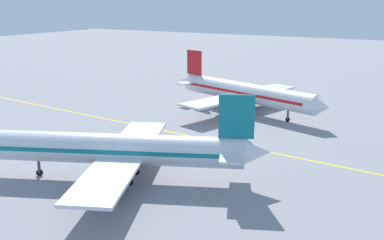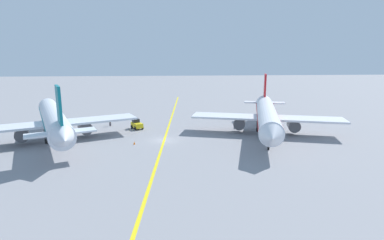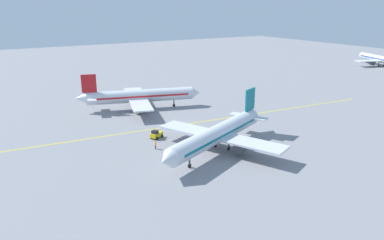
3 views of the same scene
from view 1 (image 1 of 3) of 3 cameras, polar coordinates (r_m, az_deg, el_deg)
ground_plane at (r=68.51m, az=2.16°, el=-2.54°), size 400.00×400.00×0.00m
apron_yellow_centreline at (r=68.51m, az=2.16°, el=-2.54°), size 10.75×119.59×0.01m
airplane_at_gate at (r=85.48m, az=6.63°, el=3.48°), size 28.32×34.85×10.60m
airplane_adjacent_stand at (r=53.22m, az=-9.23°, el=-3.74°), size 27.77×33.78×10.60m
baggage_tug_white at (r=68.56m, az=-6.95°, el=-1.84°), size 2.79×3.35×2.11m
ground_crew_worker at (r=66.11m, az=-12.09°, el=-2.70°), size 0.58×0.27×1.68m
traffic_cone_near_nose at (r=63.31m, az=1.78°, el=-3.76°), size 0.32×0.32×0.55m
traffic_cone_mid_apron at (r=98.01m, az=2.42°, el=3.00°), size 0.32×0.32×0.55m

